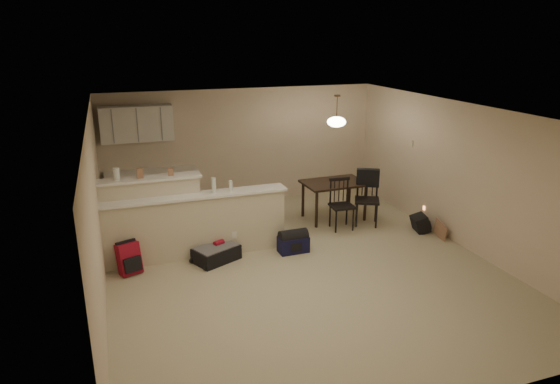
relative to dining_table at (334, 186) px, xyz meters
name	(u,v)px	position (x,y,z in m)	size (l,w,h in m)	color
room	(301,192)	(-1.43, -1.79, 0.57)	(7.00, 7.02, 2.50)	#B9AF8E
breakfast_bar	(180,222)	(-3.19, -0.81, -0.07)	(3.08, 0.58, 1.39)	beige
upper_cabinets	(137,124)	(-3.63, 1.53, 1.22)	(1.40, 0.34, 0.70)	white
kitchen_counter	(153,194)	(-3.43, 1.40, -0.23)	(1.80, 0.60, 0.90)	white
thermostat	(411,143)	(1.56, -0.24, 0.82)	(0.02, 0.12, 0.12)	beige
jar	(116,174)	(-4.11, -0.67, 0.81)	(0.10, 0.10, 0.20)	silver
cereal_box	(140,173)	(-3.76, -0.67, 0.79)	(0.10, 0.07, 0.16)	#996B4F
small_box	(171,172)	(-3.27, -0.67, 0.77)	(0.08, 0.06, 0.12)	#996B4F
bottle_a	(214,185)	(-2.61, -0.89, 0.54)	(0.07, 0.07, 0.26)	silver
bottle_b	(231,186)	(-2.33, -0.89, 0.50)	(0.06, 0.06, 0.18)	silver
dining_table	(334,186)	(0.00, 0.00, 0.00)	(1.26, 0.87, 0.77)	black
pendant_lamp	(336,121)	(0.00, 0.00, 1.31)	(0.36, 0.36, 0.62)	brown
dining_chair_near	(342,205)	(-0.10, -0.57, -0.19)	(0.43, 0.41, 0.98)	black
dining_chair_far	(367,199)	(0.47, -0.52, -0.15)	(0.46, 0.44, 1.06)	black
suitcase	(216,254)	(-2.68, -1.18, -0.56)	(0.71, 0.46, 0.24)	black
red_backpack	(129,258)	(-4.06, -1.18, -0.43)	(0.33, 0.21, 0.50)	maroon
navy_duffel	(293,244)	(-1.35, -1.27, -0.54)	(0.51, 0.28, 0.28)	#121238
black_daypack	(420,224)	(1.26, -1.18, -0.52)	(0.35, 0.25, 0.31)	black
cardboard_sheet	(440,230)	(1.42, -1.59, -0.53)	(0.40, 0.02, 0.31)	#996B4F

